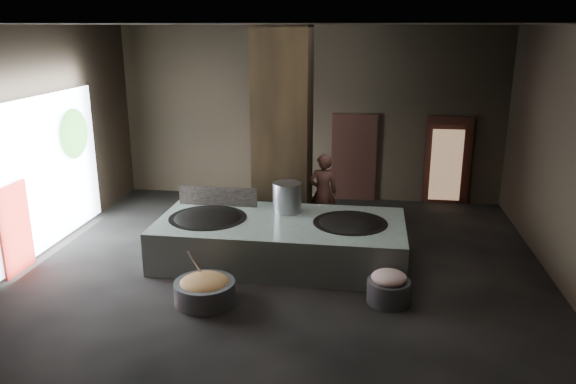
% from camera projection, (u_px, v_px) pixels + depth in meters
% --- Properties ---
extents(floor, '(10.00, 9.00, 0.10)m').
position_uv_depth(floor, '(284.00, 265.00, 11.05)').
color(floor, black).
rests_on(floor, ground).
extents(ceiling, '(10.00, 9.00, 0.10)m').
position_uv_depth(ceiling, '(283.00, 21.00, 9.74)').
color(ceiling, black).
rests_on(ceiling, back_wall).
extents(back_wall, '(10.00, 0.10, 4.50)m').
position_uv_depth(back_wall, '(309.00, 114.00, 14.71)').
color(back_wall, black).
rests_on(back_wall, ground).
extents(front_wall, '(10.00, 0.10, 4.50)m').
position_uv_depth(front_wall, '(220.00, 240.00, 6.08)').
color(front_wall, black).
rests_on(front_wall, ground).
extents(left_wall, '(0.10, 9.00, 4.50)m').
position_uv_depth(left_wall, '(31.00, 143.00, 11.08)').
color(left_wall, black).
rests_on(left_wall, ground).
extents(right_wall, '(0.10, 9.00, 4.50)m').
position_uv_depth(right_wall, '(572.00, 160.00, 9.71)').
color(right_wall, black).
rests_on(right_wall, ground).
extents(pillar, '(1.20, 1.20, 4.50)m').
position_uv_depth(pillar, '(283.00, 132.00, 12.24)').
color(pillar, black).
rests_on(pillar, ground).
extents(hearth_platform, '(4.81, 2.32, 0.83)m').
position_uv_depth(hearth_platform, '(281.00, 240.00, 11.05)').
color(hearth_platform, '#A7B9AA').
rests_on(hearth_platform, ground).
extents(platform_cap, '(4.69, 2.25, 0.03)m').
position_uv_depth(platform_cap, '(281.00, 221.00, 10.93)').
color(platform_cap, black).
rests_on(platform_cap, hearth_platform).
extents(wok_left, '(1.51, 1.51, 0.42)m').
position_uv_depth(wok_left, '(208.00, 222.00, 11.10)').
color(wok_left, black).
rests_on(wok_left, hearth_platform).
extents(wok_left_rim, '(1.54, 1.54, 0.05)m').
position_uv_depth(wok_left_rim, '(208.00, 218.00, 11.08)').
color(wok_left_rim, black).
rests_on(wok_left_rim, hearth_platform).
extents(wok_right, '(1.41, 1.41, 0.40)m').
position_uv_depth(wok_right, '(350.00, 227.00, 10.81)').
color(wok_right, black).
rests_on(wok_right, hearth_platform).
extents(wok_right_rim, '(1.44, 1.44, 0.05)m').
position_uv_depth(wok_right_rim, '(350.00, 224.00, 10.79)').
color(wok_right_rim, black).
rests_on(wok_right_rim, hearth_platform).
extents(stock_pot, '(0.58, 0.58, 0.63)m').
position_uv_depth(stock_pot, '(287.00, 198.00, 11.36)').
color(stock_pot, '#9A9BA1').
rests_on(stock_pot, hearth_platform).
extents(splash_guard, '(1.67, 0.07, 0.42)m').
position_uv_depth(splash_guard, '(218.00, 197.00, 11.78)').
color(splash_guard, black).
rests_on(splash_guard, hearth_platform).
extents(cook, '(0.72, 0.55, 1.77)m').
position_uv_depth(cook, '(323.00, 193.00, 12.56)').
color(cook, brown).
rests_on(cook, ground).
extents(veg_basin, '(1.17, 1.17, 0.38)m').
position_uv_depth(veg_basin, '(205.00, 292.00, 9.41)').
color(veg_basin, slate).
rests_on(veg_basin, ground).
extents(veg_fill, '(0.84, 0.84, 0.26)m').
position_uv_depth(veg_fill, '(204.00, 283.00, 9.36)').
color(veg_fill, tan).
rests_on(veg_fill, veg_basin).
extents(ladle, '(0.25, 0.35, 0.73)m').
position_uv_depth(ladle, '(198.00, 268.00, 9.47)').
color(ladle, '#9A9BA1').
rests_on(ladle, veg_basin).
extents(meat_basin, '(0.78, 0.78, 0.40)m').
position_uv_depth(meat_basin, '(388.00, 291.00, 9.41)').
color(meat_basin, slate).
rests_on(meat_basin, ground).
extents(meat_fill, '(0.60, 0.60, 0.23)m').
position_uv_depth(meat_fill, '(389.00, 278.00, 9.34)').
color(meat_fill, tan).
rests_on(meat_fill, meat_basin).
extents(doorway_near, '(1.18, 0.08, 2.38)m').
position_uv_depth(doorway_near, '(354.00, 159.00, 14.78)').
color(doorway_near, black).
rests_on(doorway_near, ground).
extents(doorway_near_glow, '(0.85, 0.04, 2.01)m').
position_uv_depth(doorway_near_glow, '(354.00, 160.00, 14.89)').
color(doorway_near_glow, '#8C6647').
rests_on(doorway_near_glow, ground).
extents(doorway_far, '(1.18, 0.08, 2.38)m').
position_uv_depth(doorway_far, '(447.00, 162.00, 14.45)').
color(doorway_far, black).
rests_on(doorway_far, ground).
extents(doorway_far_glow, '(0.78, 0.04, 1.85)m').
position_uv_depth(doorway_far_glow, '(446.00, 165.00, 14.34)').
color(doorway_far_glow, '#8C6647').
rests_on(doorway_far_glow, ground).
extents(left_opening, '(0.04, 4.20, 3.10)m').
position_uv_depth(left_opening, '(46.00, 172.00, 11.45)').
color(left_opening, white).
rests_on(left_opening, ground).
extents(pavilion_sliver, '(0.05, 0.90, 1.70)m').
position_uv_depth(pavilion_sliver, '(15.00, 229.00, 10.42)').
color(pavilion_sliver, maroon).
rests_on(pavilion_sliver, ground).
extents(tree_silhouette, '(0.28, 1.10, 1.10)m').
position_uv_depth(tree_silhouette, '(74.00, 134.00, 12.31)').
color(tree_silhouette, '#194714').
rests_on(tree_silhouette, left_opening).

